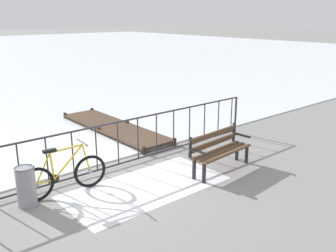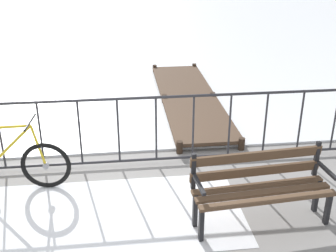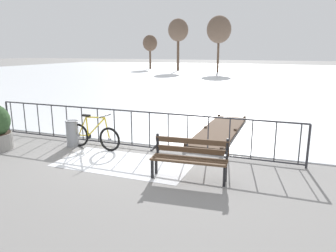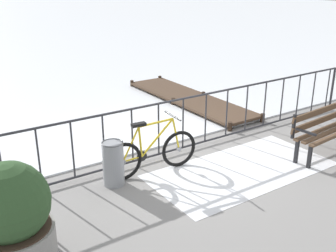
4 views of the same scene
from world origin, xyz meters
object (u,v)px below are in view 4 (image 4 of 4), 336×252
bicycle_near_railing (152,153)px  park_bench (324,127)px  planter_with_shrub (11,217)px  trash_bin (113,163)px

bicycle_near_railing → park_bench: 3.28m
park_bench → planter_with_shrub: planter_with_shrub is taller
park_bench → trash_bin: park_bench is taller
bicycle_near_railing → planter_with_shrub: size_ratio=1.35×
park_bench → planter_with_shrub: (-5.61, 0.04, 0.10)m
trash_bin → park_bench: bearing=-15.9°
bicycle_near_railing → planter_with_shrub: 2.73m
planter_with_shrub → trash_bin: bearing=30.1°
planter_with_shrub → trash_bin: size_ratio=1.73×
bicycle_near_railing → trash_bin: 0.71m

